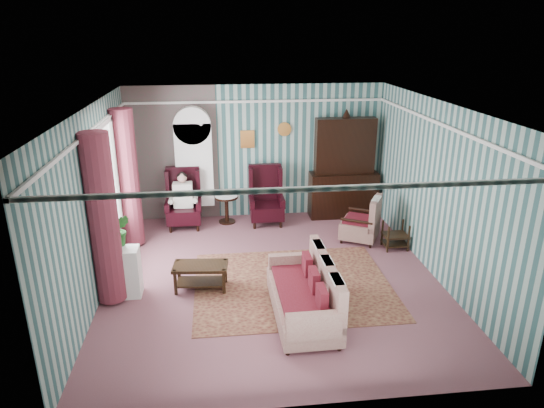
{
  "coord_description": "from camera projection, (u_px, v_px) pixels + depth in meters",
  "views": [
    {
      "loc": [
        -0.85,
        -7.27,
        3.98
      ],
      "look_at": [
        0.06,
        0.6,
        1.11
      ],
      "focal_mm": 32.0,
      "sensor_mm": 36.0,
      "label": 1
    }
  ],
  "objects": [
    {
      "name": "sofa",
      "position": [
        303.0,
        284.0,
        6.9
      ],
      "size": [
        1.07,
        1.86,
        1.12
      ],
      "primitive_type": "cube",
      "rotation": [
        0.0,
        0.0,
        1.59
      ],
      "color": "beige",
      "rests_on": "floor"
    },
    {
      "name": "potted_plant_c",
      "position": [
        113.0,
        237.0,
        7.39
      ],
      "size": [
        0.23,
        0.23,
        0.4
      ],
      "primitive_type": "imported",
      "rotation": [
        0.0,
        0.0,
        -0.03
      ],
      "color": "#265B1C",
      "rests_on": "plant_stand"
    },
    {
      "name": "nest_table",
      "position": [
        395.0,
        235.0,
        9.26
      ],
      "size": [
        0.45,
        0.38,
        0.54
      ],
      "primitive_type": "cube",
      "color": "black",
      "rests_on": "floor"
    },
    {
      "name": "dresser_hutch",
      "position": [
        344.0,
        165.0,
        10.58
      ],
      "size": [
        1.5,
        0.56,
        2.36
      ],
      "primitive_type": "cube",
      "color": "black",
      "rests_on": "floor"
    },
    {
      "name": "wingback_right",
      "position": [
        266.0,
        196.0,
        10.33
      ],
      "size": [
        0.76,
        0.8,
        1.25
      ],
      "primitive_type": "cube",
      "color": "black",
      "rests_on": "floor"
    },
    {
      "name": "rug",
      "position": [
        293.0,
        285.0,
        7.99
      ],
      "size": [
        3.2,
        2.6,
        0.01
      ],
      "primitive_type": "cube",
      "color": "#4A2118",
      "rests_on": "floor"
    },
    {
      "name": "seated_woman",
      "position": [
        183.0,
        201.0,
        10.16
      ],
      "size": [
        0.44,
        0.4,
        1.18
      ],
      "primitive_type": null,
      "color": "silver",
      "rests_on": "floor"
    },
    {
      "name": "coffee_table",
      "position": [
        201.0,
        277.0,
        7.82
      ],
      "size": [
        0.91,
        0.53,
        0.43
      ],
      "primitive_type": "cube",
      "rotation": [
        0.0,
        0.0,
        -0.09
      ],
      "color": "black",
      "rests_on": "floor"
    },
    {
      "name": "wingback_left",
      "position": [
        183.0,
        199.0,
        10.14
      ],
      "size": [
        0.76,
        0.8,
        1.25
      ],
      "primitive_type": "cube",
      "color": "black",
      "rests_on": "floor"
    },
    {
      "name": "potted_plant_b",
      "position": [
        120.0,
        230.0,
        7.48
      ],
      "size": [
        0.31,
        0.26,
        0.51
      ],
      "primitive_type": "imported",
      "rotation": [
        0.0,
        0.0,
        0.13
      ],
      "color": "#1F4916",
      "rests_on": "plant_stand"
    },
    {
      "name": "plant_stand",
      "position": [
        122.0,
        272.0,
        7.57
      ],
      "size": [
        0.55,
        0.35,
        0.8
      ],
      "primitive_type": "cube",
      "color": "white",
      "rests_on": "floor"
    },
    {
      "name": "potted_plant_a",
      "position": [
        109.0,
        240.0,
        7.21
      ],
      "size": [
        0.49,
        0.45,
        0.45
      ],
      "primitive_type": "imported",
      "rotation": [
        0.0,
        0.0,
        -0.28
      ],
      "color": "#1E4F18",
      "rests_on": "plant_stand"
    },
    {
      "name": "room_shell",
      "position": [
        233.0,
        162.0,
        7.66
      ],
      "size": [
        5.53,
        6.02,
        2.91
      ],
      "color": "#345E5E",
      "rests_on": "ground"
    },
    {
      "name": "bookcase",
      "position": [
        195.0,
        171.0,
        10.37
      ],
      "size": [
        0.8,
        0.28,
        2.24
      ],
      "primitive_type": "cube",
      "color": "white",
      "rests_on": "floor"
    },
    {
      "name": "round_side_table",
      "position": [
        227.0,
        209.0,
        10.49
      ],
      "size": [
        0.5,
        0.5,
        0.6
      ],
      "primitive_type": "cylinder",
      "color": "black",
      "rests_on": "floor"
    },
    {
      "name": "floor",
      "position": [
        273.0,
        277.0,
        8.24
      ],
      "size": [
        6.0,
        6.0,
        0.0
      ],
      "primitive_type": "plane",
      "color": "#874F5A",
      "rests_on": "ground"
    },
    {
      "name": "floral_armchair",
      "position": [
        360.0,
        218.0,
        9.55
      ],
      "size": [
        1.11,
        1.08,
        0.93
      ],
      "primitive_type": "cube",
      "rotation": [
        0.0,
        0.0,
        1.06
      ],
      "color": "#BCAD91",
      "rests_on": "floor"
    }
  ]
}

